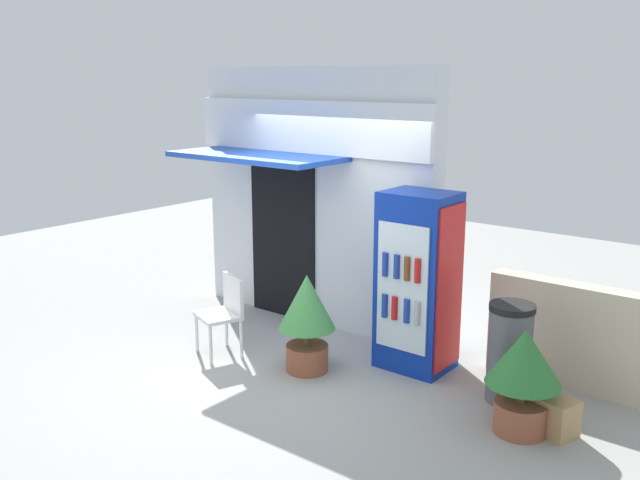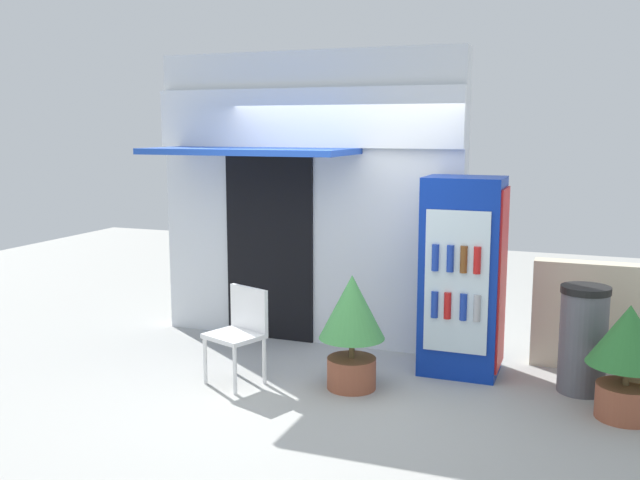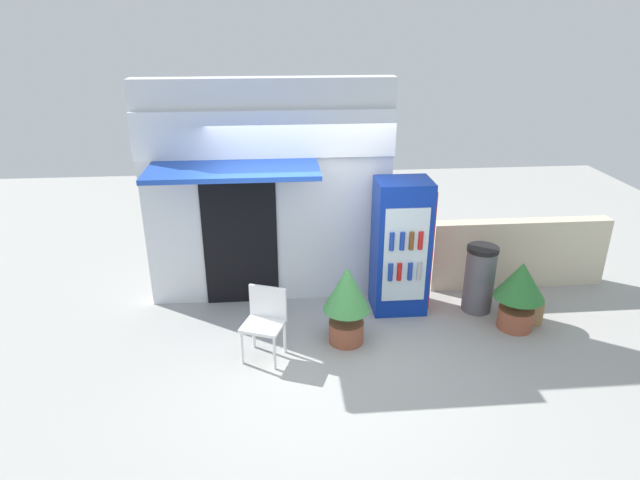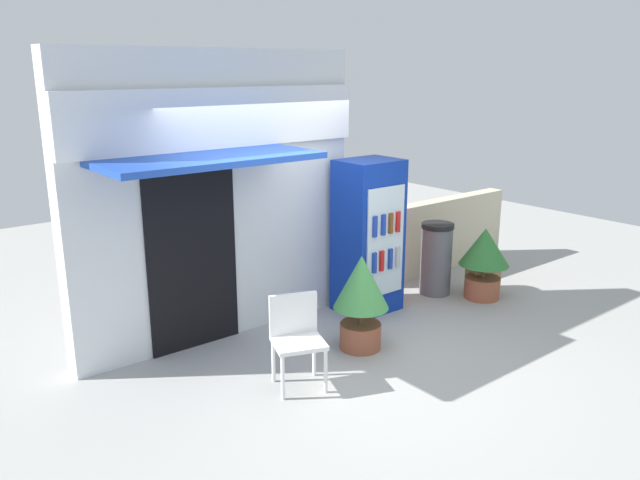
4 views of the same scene
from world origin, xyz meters
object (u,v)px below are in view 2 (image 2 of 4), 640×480
object	(u,v)px
plastic_chair	(241,327)
potted_plant_curbside	(628,350)
drink_cooler	(463,276)
potted_plant_near_shop	(352,321)
trash_bin	(583,339)

from	to	relation	value
plastic_chair	potted_plant_curbside	xyz separation A→B (m)	(3.21, 0.33, 0.05)
drink_cooler	potted_plant_near_shop	xyz separation A→B (m)	(-0.82, -0.77, -0.31)
plastic_chair	potted_plant_near_shop	distance (m)	1.01
potted_plant_near_shop	trash_bin	xyz separation A→B (m)	(1.89, 0.63, -0.13)
potted_plant_near_shop	potted_plant_curbside	size ratio (longest dim) A/B	1.11
trash_bin	plastic_chair	bearing A→B (deg)	-163.95
drink_cooler	trash_bin	world-z (taller)	drink_cooler
potted_plant_near_shop	potted_plant_curbside	xyz separation A→B (m)	(2.23, 0.13, -0.05)
potted_plant_curbside	trash_bin	distance (m)	0.61
potted_plant_near_shop	potted_plant_curbside	distance (m)	2.23
drink_cooler	plastic_chair	world-z (taller)	drink_cooler
potted_plant_near_shop	drink_cooler	bearing A→B (deg)	43.17
drink_cooler	potted_plant_curbside	xyz separation A→B (m)	(1.40, -0.64, -0.36)
potted_plant_curbside	trash_bin	xyz separation A→B (m)	(-0.33, 0.50, -0.09)
trash_bin	potted_plant_near_shop	bearing A→B (deg)	-161.61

